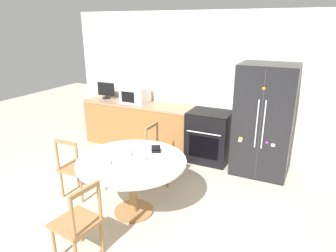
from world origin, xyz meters
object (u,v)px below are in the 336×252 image
(countertop_tv, at_px, (106,90))
(wallet, at_px, (156,150))
(dining_chair_near, at_px, (78,223))
(candle_glass, at_px, (142,158))
(refrigerator, at_px, (264,120))
(microwave, at_px, (135,95))
(oven_range, at_px, (210,135))
(dining_chair_far, at_px, (161,154))
(dining_chair_left, at_px, (77,168))

(countertop_tv, relative_size, wallet, 2.27)
(dining_chair_near, relative_size, candle_glass, 9.83)
(refrigerator, relative_size, microwave, 3.66)
(countertop_tv, relative_size, candle_glass, 4.21)
(candle_glass, bearing_deg, refrigerator, 58.58)
(oven_range, bearing_deg, refrigerator, -3.58)
(dining_chair_far, bearing_deg, countertop_tv, -119.78)
(microwave, bearing_deg, candle_glass, -56.59)
(dining_chair_left, bearing_deg, candle_glass, -1.56)
(refrigerator, bearing_deg, dining_chair_far, -144.26)
(microwave, xyz_separation_m, wallet, (1.33, -1.65, -0.26))
(refrigerator, height_order, dining_chair_left, refrigerator)
(candle_glass, distance_m, wallet, 0.34)
(dining_chair_left, height_order, dining_chair_near, same)
(oven_range, xyz_separation_m, dining_chair_left, (-1.33, -1.97, -0.03))
(refrigerator, xyz_separation_m, microwave, (-2.47, 0.09, 0.15))
(oven_range, height_order, candle_glass, oven_range)
(dining_chair_far, relative_size, dining_chair_near, 1.00)
(microwave, bearing_deg, countertop_tv, 176.88)
(dining_chair_near, xyz_separation_m, candle_glass, (0.20, 0.98, 0.36))
(oven_range, height_order, wallet, oven_range)
(dining_chair_near, bearing_deg, microwave, 28.51)
(dining_chair_left, bearing_deg, dining_chair_near, -50.00)
(microwave, xyz_separation_m, dining_chair_left, (0.23, -2.00, -0.61))
(refrigerator, relative_size, dining_chair_far, 2.00)
(dining_chair_far, relative_size, dining_chair_left, 1.00)
(refrigerator, distance_m, candle_glass, 2.23)
(wallet, bearing_deg, candle_glass, -92.68)
(refrigerator, xyz_separation_m, countertop_tv, (-3.20, 0.13, 0.18))
(candle_glass, height_order, wallet, candle_glass)
(microwave, height_order, candle_glass, microwave)
(refrigerator, xyz_separation_m, dining_chair_near, (-1.36, -2.88, -0.47))
(wallet, bearing_deg, refrigerator, 53.80)
(refrigerator, distance_m, dining_chair_left, 2.99)
(oven_range, height_order, dining_chair_left, oven_range)
(refrigerator, relative_size, oven_range, 1.67)
(dining_chair_far, bearing_deg, dining_chair_near, 1.57)
(microwave, bearing_deg, refrigerator, -2.03)
(countertop_tv, distance_m, candle_glass, 2.89)
(countertop_tv, xyz_separation_m, candle_glass, (2.04, -2.03, -0.28))
(microwave, height_order, countertop_tv, countertop_tv)
(dining_chair_near, xyz_separation_m, wallet, (0.22, 1.31, 0.35))
(dining_chair_near, bearing_deg, oven_range, -0.71)
(countertop_tv, distance_m, dining_chair_far, 2.24)
(microwave, distance_m, dining_chair_near, 3.23)
(oven_range, distance_m, dining_chair_left, 2.38)
(refrigerator, height_order, dining_chair_far, refrigerator)
(oven_range, distance_m, wallet, 1.67)
(candle_glass, xyz_separation_m, wallet, (0.02, 0.34, -0.01))
(countertop_tv, relative_size, dining_chair_left, 0.43)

